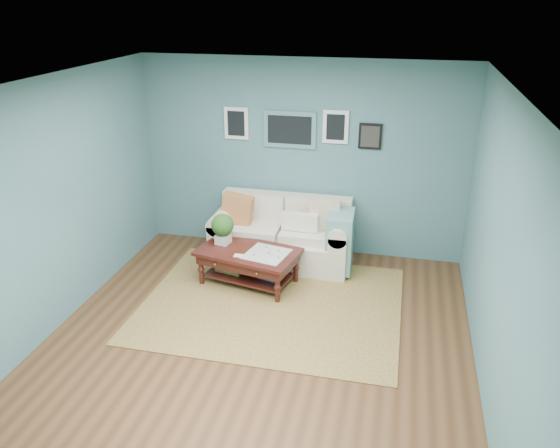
% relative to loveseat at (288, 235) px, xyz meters
% --- Properties ---
extents(room_shell, '(5.00, 5.02, 2.70)m').
position_rel_loveseat_xyz_m(room_shell, '(0.08, -1.97, 0.96)').
color(room_shell, brown).
rests_on(room_shell, ground).
extents(area_rug, '(3.05, 2.44, 0.01)m').
position_rel_loveseat_xyz_m(area_rug, '(0.05, -1.16, -0.39)').
color(area_rug, brown).
rests_on(area_rug, ground).
extents(loveseat, '(1.91, 0.87, 0.98)m').
position_rel_loveseat_xyz_m(loveseat, '(0.00, 0.00, 0.00)').
color(loveseat, silver).
rests_on(loveseat, ground).
extents(coffee_table, '(1.36, 0.96, 0.87)m').
position_rel_loveseat_xyz_m(coffee_table, '(-0.42, -0.70, -0.01)').
color(coffee_table, '#38140E').
rests_on(coffee_table, ground).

